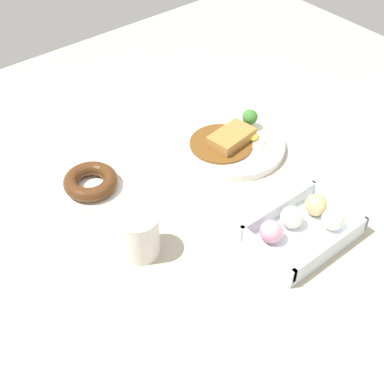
# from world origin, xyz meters

# --- Properties ---
(ground_plane) EXTENTS (1.60, 1.60, 0.00)m
(ground_plane) POSITION_xyz_m (0.00, 0.00, 0.00)
(ground_plane) COLOR #B2A893
(curry_plate) EXTENTS (0.23, 0.23, 0.07)m
(curry_plate) POSITION_xyz_m (-0.08, -0.14, 0.02)
(curry_plate) COLOR white
(curry_plate) RESTS_ON ground_plane
(donut_box) EXTENTS (0.21, 0.14, 0.06)m
(donut_box) POSITION_xyz_m (-0.01, 0.14, 0.02)
(donut_box) COLOR silver
(donut_box) RESTS_ON ground_plane
(chocolate_ring_donut) EXTENTS (0.13, 0.13, 0.03)m
(chocolate_ring_donut) POSITION_xyz_m (0.23, -0.23, 0.02)
(chocolate_ring_donut) COLOR white
(chocolate_ring_donut) RESTS_ON ground_plane
(coffee_mug) EXTENTS (0.07, 0.07, 0.09)m
(coffee_mug) POSITION_xyz_m (0.25, -0.02, 0.04)
(coffee_mug) COLOR silver
(coffee_mug) RESTS_ON ground_plane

